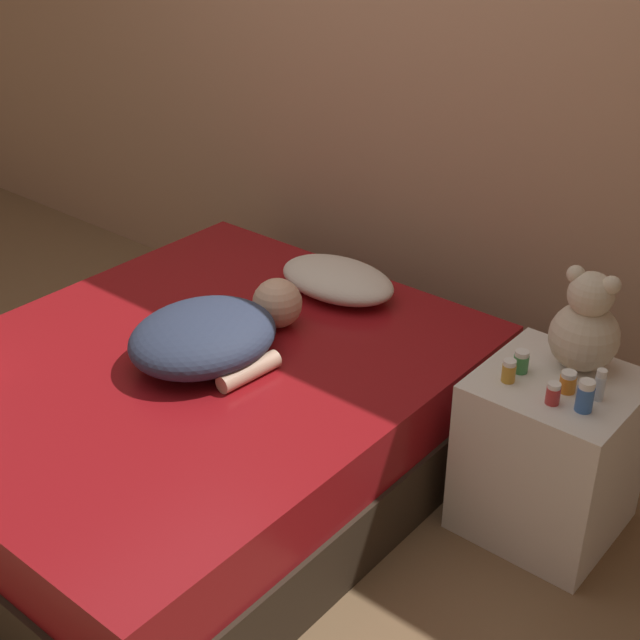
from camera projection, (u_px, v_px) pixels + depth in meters
ground_plane at (200, 471)px, 3.20m from camera, size 12.00×12.00×0.00m
wall_back at (408, 46)px, 3.38m from camera, size 8.00×0.06×2.60m
bed at (195, 417)px, 3.09m from camera, size 1.54×1.85×0.48m
nightstand at (549, 454)px, 2.84m from camera, size 0.47×0.47×0.56m
pillow at (337, 279)px, 3.36m from camera, size 0.48×0.31×0.12m
person_lying at (213, 333)px, 2.94m from camera, size 0.48×0.69×0.18m
teddy_bear at (586, 326)px, 2.71m from camera, size 0.22×0.22×0.33m
bottle_blue at (585, 396)px, 2.55m from camera, size 0.05×0.05×0.10m
bottle_clear at (600, 385)px, 2.60m from camera, size 0.03×0.03×0.10m
bottle_green at (521, 362)px, 2.73m from camera, size 0.05×0.05×0.07m
bottle_amber at (509, 371)px, 2.69m from camera, size 0.04×0.04×0.07m
bottle_orange at (568, 382)px, 2.64m from camera, size 0.05×0.05×0.07m
bottle_red at (553, 394)px, 2.59m from camera, size 0.04×0.04×0.07m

